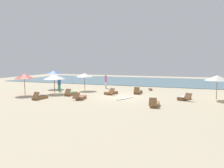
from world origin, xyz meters
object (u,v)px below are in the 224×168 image
at_px(lounger_2, 155,104).
at_px(lounger_5, 111,93).
at_px(surfboard, 125,98).
at_px(lounger_1, 40,97).
at_px(lounger_4, 138,92).
at_px(dog, 151,89).
at_px(umbrella_1, 54,77).
at_px(person_0, 59,84).
at_px(umbrella_2, 54,72).
at_px(person_1, 106,81).
at_px(umbrella_5, 217,78).
at_px(lounger_6, 81,97).
at_px(lounger_3, 71,93).
at_px(lounger_0, 185,98).
at_px(umbrella_0, 85,75).
at_px(umbrella_6, 24,76).

xyz_separation_m(lounger_2, lounger_5, (-5.27, 4.65, -0.00)).
bearing_deg(surfboard, lounger_1, -159.05).
height_order(lounger_4, dog, lounger_4).
bearing_deg(umbrella_1, lounger_4, 18.72).
bearing_deg(person_0, umbrella_1, -72.68).
bearing_deg(lounger_5, umbrella_2, 165.77).
bearing_deg(person_1, umbrella_1, -121.12).
distance_m(umbrella_5, lounger_6, 12.44).
height_order(umbrella_5, lounger_3, umbrella_5).
distance_m(lounger_0, lounger_5, 7.40).
height_order(umbrella_2, person_1, umbrella_2).
relative_size(umbrella_1, lounger_0, 1.28).
height_order(umbrella_5, person_0, umbrella_5).
xyz_separation_m(umbrella_0, lounger_4, (6.55, -0.40, -1.64)).
bearing_deg(lounger_2, lounger_1, -178.43).
distance_m(lounger_1, lounger_5, 7.15).
xyz_separation_m(lounger_0, person_0, (-13.88, 1.23, 0.66)).
relative_size(lounger_3, lounger_4, 1.04).
height_order(lounger_4, lounger_5, lounger_4).
relative_size(umbrella_1, person_0, 1.36).
relative_size(umbrella_0, umbrella_5, 0.92).
height_order(umbrella_6, lounger_2, umbrella_6).
height_order(lounger_0, lounger_2, lounger_2).
relative_size(umbrella_5, lounger_5, 1.25).
relative_size(person_0, dog, 2.76).
relative_size(lounger_2, lounger_3, 0.97).
relative_size(umbrella_2, lounger_4, 1.37).
distance_m(umbrella_0, umbrella_6, 6.75).
relative_size(umbrella_1, umbrella_5, 1.03).
height_order(lounger_2, lounger_6, lounger_2).
bearing_deg(lounger_6, lounger_2, -7.44).
relative_size(lounger_2, lounger_6, 0.93).
xyz_separation_m(umbrella_5, lounger_1, (-15.22, -5.23, -1.78)).
relative_size(umbrella_0, person_1, 1.14).
bearing_deg(lounger_2, lounger_3, 163.35).
relative_size(lounger_2, surfboard, 0.70).
relative_size(lounger_4, surfboard, 0.69).
xyz_separation_m(umbrella_1, umbrella_2, (-2.45, 3.51, 0.28)).
bearing_deg(lounger_5, surfboard, -45.03).
relative_size(umbrella_0, person_0, 1.21).
xyz_separation_m(umbrella_6, lounger_5, (8.18, 3.41, -1.76)).
distance_m(lounger_2, person_1, 12.03).
distance_m(lounger_5, person_1, 5.23).
xyz_separation_m(umbrella_6, person_1, (5.77, 7.99, -1.02)).
height_order(lounger_6, surfboard, lounger_6).
xyz_separation_m(umbrella_5, lounger_5, (-10.05, -0.29, -1.79)).
distance_m(lounger_3, person_0, 3.75).
bearing_deg(person_0, lounger_1, -75.51).
bearing_deg(dog, surfboard, -100.90).
bearing_deg(lounger_0, dog, 127.65).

